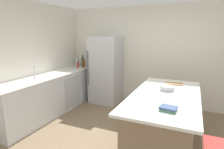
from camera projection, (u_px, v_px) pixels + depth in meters
The scene contains 14 objects.
ground_plane at pixel (124, 146), 3.10m from camera, with size 7.20×7.20×0.00m, color #7A664C.
wall_rear at pixel (154, 56), 4.84m from camera, with size 6.00×0.10×2.60m, color silver.
wall_left at pixel (14, 62), 3.81m from camera, with size 0.10×6.00×2.60m, color silver.
counter_run_left at pixel (52, 94), 4.41m from camera, with size 0.67×2.94×0.93m.
kitchen_island at pixel (164, 120), 3.07m from camera, with size 1.03×2.15×0.90m.
refrigerator at pixel (106, 70), 5.05m from camera, with size 0.78×0.74×1.81m.
sink_faucet at pixel (35, 71), 3.92m from camera, with size 0.15×0.05×0.30m.
wine_bottle at pixel (83, 62), 5.49m from camera, with size 0.07×0.07×0.34m.
whiskey_bottle at pixel (83, 63), 5.38m from camera, with size 0.09×0.09×0.27m.
soda_bottle at pixel (77, 63), 5.35m from camera, with size 0.08×0.08×0.32m.
hot_sauce_bottle at pixel (78, 65), 5.24m from camera, with size 0.05×0.05×0.22m.
cookbook_stack at pixel (168, 109), 2.32m from camera, with size 0.23×0.20×0.05m.
mixing_bowl at pixel (167, 88), 3.17m from camera, with size 0.24×0.24×0.08m.
cutting_board at pixel (174, 84), 3.58m from camera, with size 0.34×0.21×0.02m.
Camera 1 is at (0.95, -2.62, 1.84)m, focal length 29.45 mm.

